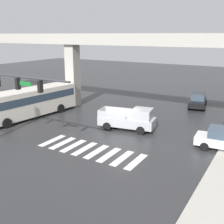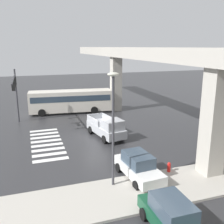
% 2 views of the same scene
% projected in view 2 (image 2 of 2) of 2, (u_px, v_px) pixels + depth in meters
% --- Properties ---
extents(ground_plane, '(120.00, 120.00, 0.00)m').
position_uv_depth(ground_plane, '(95.00, 138.00, 25.16)').
color(ground_plane, '#2D2D30').
extents(crosswalk_stripes, '(8.25, 2.80, 0.01)m').
position_uv_depth(crosswalk_stripes, '(47.00, 143.00, 23.73)').
color(crosswalk_stripes, silver).
rests_on(crosswalk_stripes, ground).
extents(elevated_overpass, '(55.84, 2.12, 8.58)m').
position_uv_depth(elevated_overpass, '(149.00, 60.00, 25.08)').
color(elevated_overpass, '#ADA89E').
rests_on(elevated_overpass, ground).
extents(sidewalk_east, '(4.00, 36.00, 0.15)m').
position_uv_depth(sidewalk_east, '(168.00, 186.00, 16.24)').
color(sidewalk_east, '#ADA89E').
rests_on(sidewalk_east, ground).
extents(pickup_truck, '(5.35, 2.73, 2.08)m').
position_uv_depth(pickup_truck, '(107.00, 128.00, 24.94)').
color(pickup_truck, '#A8AAAF').
rests_on(pickup_truck, ground).
extents(city_bus, '(3.65, 11.00, 2.99)m').
position_uv_depth(city_bus, '(71.00, 100.00, 34.31)').
color(city_bus, beige).
rests_on(city_bus, ground).
extents(sedan_white, '(4.42, 2.20, 1.72)m').
position_uv_depth(sedan_white, '(138.00, 166.00, 17.24)').
color(sedan_white, silver).
rests_on(sedan_white, ground).
extents(sedan_dark_green, '(4.32, 2.00, 1.72)m').
position_uv_depth(sedan_dark_green, '(173.00, 217.00, 12.07)').
color(sedan_dark_green, '#14472D').
rests_on(sedan_dark_green, ground).
extents(traffic_signal_mast, '(8.69, 0.32, 6.20)m').
position_uv_depth(traffic_signal_mast, '(15.00, 87.00, 26.95)').
color(traffic_signal_mast, '#38383D').
rests_on(traffic_signal_mast, ground).
extents(street_lamp_near_corner, '(0.44, 0.70, 7.24)m').
position_uv_depth(street_lamp_near_corner, '(113.00, 118.00, 15.22)').
color(street_lamp_near_corner, '#38383D').
rests_on(street_lamp_near_corner, ground).
extents(fire_hydrant, '(0.24, 0.24, 0.85)m').
position_uv_depth(fire_hydrant, '(169.00, 168.00, 17.92)').
color(fire_hydrant, red).
rests_on(fire_hydrant, ground).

